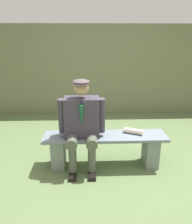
% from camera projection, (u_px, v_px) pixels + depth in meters
% --- Properties ---
extents(ground_plane, '(30.00, 30.00, 0.00)m').
position_uv_depth(ground_plane, '(105.00, 165.00, 3.30)').
color(ground_plane, '#586D43').
extents(bench, '(1.75, 0.38, 0.48)m').
position_uv_depth(bench, '(105.00, 146.00, 3.20)').
color(bench, slate).
rests_on(bench, ground).
extents(seated_man, '(0.65, 0.53, 1.29)m').
position_uv_depth(seated_man, '(82.00, 122.00, 3.01)').
color(seated_man, '#3B3343').
rests_on(seated_man, ground).
extents(rolled_magazine, '(0.28, 0.19, 0.08)m').
position_uv_depth(rolled_magazine, '(133.00, 131.00, 3.18)').
color(rolled_magazine, beige).
rests_on(rolled_magazine, bench).
extents(stadium_wall, '(12.00, 0.24, 2.07)m').
position_uv_depth(stadium_wall, '(98.00, 71.00, 5.22)').
color(stadium_wall, '#65694A').
rests_on(stadium_wall, ground).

